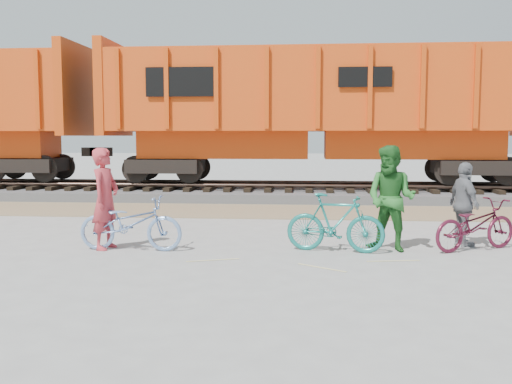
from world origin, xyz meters
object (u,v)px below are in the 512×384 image
bicycle_blue (131,223)px  person_woman (464,204)px  person_solo (105,199)px  hopper_car_center (317,108)px  bicycle_maroon (475,225)px  person_man (391,198)px  bicycle_teal (335,223)px

bicycle_blue → person_woman: (6.13, 0.93, 0.30)m
person_solo → person_woman: 6.68m
hopper_car_center → person_solo: bearing=-114.0°
bicycle_maroon → person_man: size_ratio=0.94×
hopper_car_center → bicycle_teal: hopper_car_center is taller
person_man → person_solo: bearing=-145.7°
person_woman → person_solo: bearing=82.5°
bicycle_maroon → person_solo: size_ratio=0.96×
hopper_car_center → bicycle_blue: hopper_car_center is taller
hopper_car_center → bicycle_maroon: bearing=-72.4°
person_solo → bicycle_teal: bearing=-79.4°
person_solo → person_man: person_man is taller
hopper_car_center → bicycle_teal: 9.25m
hopper_car_center → bicycle_blue: 10.05m
bicycle_maroon → person_man: bearing=68.2°
bicycle_teal → person_woman: bearing=-62.2°
bicycle_teal → bicycle_maroon: bearing=-71.4°
bicycle_blue → person_woman: size_ratio=1.19×
person_solo → bicycle_blue: bearing=-91.7°
hopper_car_center → person_solo: (-4.01, -8.98, -2.08)m
bicycle_blue → person_woman: 6.20m
bicycle_teal → person_man: (1.00, 0.20, 0.43)m
person_woman → bicycle_blue: bearing=84.0°
bicycle_teal → person_woman: person_woman is taller
hopper_car_center → bicycle_teal: (0.18, -8.91, -2.48)m
person_man → bicycle_blue: bearing=-144.2°
hopper_car_center → bicycle_maroon: 9.32m
hopper_car_center → person_man: hopper_car_center is taller
bicycle_teal → person_woman: 2.57m
bicycle_blue → bicycle_maroon: bearing=-84.1°
bicycle_blue → bicycle_maroon: (6.23, 0.53, -0.03)m
hopper_car_center → person_woman: (2.62, -8.15, -2.21)m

